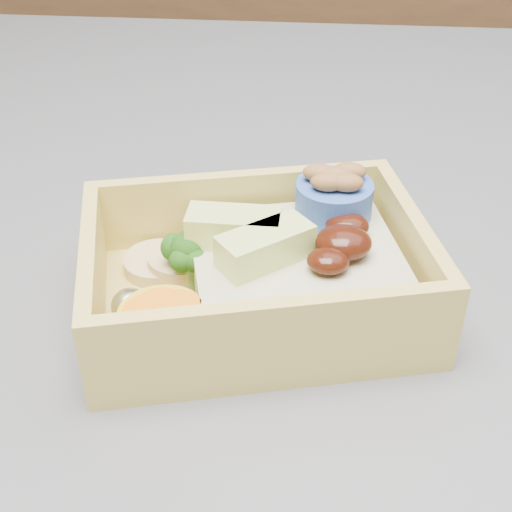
{
  "coord_description": "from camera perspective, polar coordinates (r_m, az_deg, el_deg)",
  "views": [
    {
      "loc": [
        0.12,
        -0.5,
        1.17
      ],
      "look_at": [
        0.1,
        -0.19,
        0.95
      ],
      "focal_mm": 50.0,
      "sensor_mm": 36.0,
      "label": 1
    }
  ],
  "objects": [
    {
      "name": "bento_box",
      "position": [
        0.38,
        0.76,
        -1.22
      ],
      "size": [
        0.2,
        0.17,
        0.07
      ],
      "rotation": [
        0.0,
        0.0,
        0.25
      ],
      "color": "#D6BE58",
      "rests_on": "island"
    }
  ]
}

